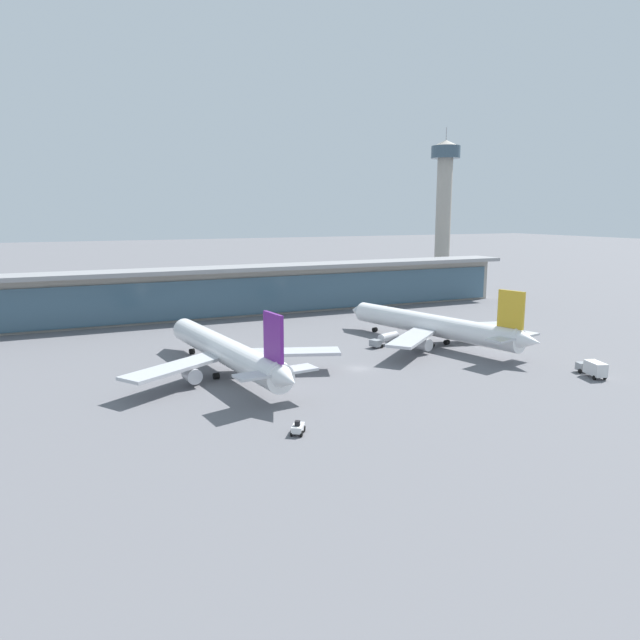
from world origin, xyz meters
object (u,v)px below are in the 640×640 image
airliner_centre_stand (435,326)px  service_truck_near_nose_grey (386,338)px  airliner_left_stand (226,351)px  service_truck_mid_apron_grey (593,368)px  service_truck_under_wing_white (298,428)px  control_tower (444,201)px

airliner_centre_stand → service_truck_near_nose_grey: (-10.63, 4.77, -3.09)m
airliner_left_stand → service_truck_mid_apron_grey: bearing=-25.8°
service_truck_under_wing_white → service_truck_near_nose_grey: bearing=46.8°
service_truck_near_nose_grey → service_truck_under_wing_white: bearing=-133.2°
service_truck_under_wing_white → service_truck_mid_apron_grey: bearing=3.3°
service_truck_under_wing_white → control_tower: 185.22m
control_tower → service_truck_mid_apron_grey: bearing=-114.9°
service_truck_mid_apron_grey → control_tower: size_ratio=0.12×
airliner_left_stand → service_truck_mid_apron_grey: (63.56, -30.68, -3.10)m
service_truck_under_wing_white → service_truck_mid_apron_grey: 63.22m
airliner_left_stand → control_tower: 161.76m
airliner_centre_stand → service_truck_under_wing_white: size_ratio=17.02×
airliner_centre_stand → service_truck_under_wing_white: bearing=-143.0°
airliner_centre_stand → service_truck_mid_apron_grey: (11.42, -35.37, -3.10)m
airliner_left_stand → service_truck_near_nose_grey: 42.68m
airliner_left_stand → service_truck_mid_apron_grey: airliner_left_stand is taller
service_truck_under_wing_white → control_tower: bearing=47.3°
airliner_centre_stand → service_truck_near_nose_grey: size_ratio=6.39×
service_truck_mid_apron_grey → control_tower: 147.34m
service_truck_mid_apron_grey → airliner_left_stand: bearing=154.2°
airliner_left_stand → service_truck_under_wing_white: size_ratio=17.21×
airliner_centre_stand → service_truck_under_wing_white: (-51.69, -38.97, -3.92)m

